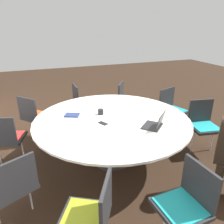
{
  "coord_description": "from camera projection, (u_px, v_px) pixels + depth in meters",
  "views": [
    {
      "loc": [
        -2.75,
        1.02,
        2.03
      ],
      "look_at": [
        0.0,
        0.0,
        0.83
      ],
      "focal_mm": 35.0,
      "sensor_mm": 36.0,
      "label": 1
    }
  ],
  "objects": [
    {
      "name": "spiral_notebook",
      "position": [
        72.0,
        115.0,
        3.29
      ],
      "size": [
        0.22,
        0.25,
        0.02
      ],
      "color": "navy",
      "rests_on": "conference_table"
    },
    {
      "name": "chair_4",
      "position": [
        82.0,
        100.0,
        4.59
      ],
      "size": [
        0.45,
        0.43,
        0.86
      ],
      "rotation": [
        0.0,
        0.0,
        9.45
      ],
      "color": "#262628",
      "rests_on": "ground_plane"
    },
    {
      "name": "ground_plane",
      "position": [
        112.0,
        160.0,
        3.48
      ],
      "size": [
        16.0,
        16.0,
        0.0
      ],
      "primitive_type": "plane",
      "color": "black"
    },
    {
      "name": "chair_7",
      "position": [
        12.0,
        184.0,
        2.21
      ],
      "size": [
        0.57,
        0.58,
        0.86
      ],
      "rotation": [
        0.0,
        0.0,
        11.45
      ],
      "color": "#262628",
      "rests_on": "ground_plane"
    },
    {
      "name": "cell_phone",
      "position": [
        103.0,
        123.0,
        3.04
      ],
      "size": [
        0.16,
        0.13,
        0.01
      ],
      "color": "black",
      "rests_on": "conference_table"
    },
    {
      "name": "chair_8",
      "position": [
        92.0,
        214.0,
        1.87
      ],
      "size": [
        0.59,
        0.58,
        0.86
      ],
      "rotation": [
        0.0,
        0.0,
        12.05
      ],
      "color": "#262628",
      "rests_on": "ground_plane"
    },
    {
      "name": "chair_2",
      "position": [
        171.0,
        107.0,
        4.23
      ],
      "size": [
        0.54,
        0.55,
        0.86
      ],
      "rotation": [
        0.0,
        0.0,
        8.18
      ],
      "color": "#262628",
      "rests_on": "ground_plane"
    },
    {
      "name": "laptop",
      "position": [
        156.0,
        124.0,
        2.91
      ],
      "size": [
        0.38,
        0.38,
        0.21
      ],
      "rotation": [
        0.0,
        0.0,
        2.32
      ],
      "color": "#232326",
      "rests_on": "conference_table"
    },
    {
      "name": "chair_1",
      "position": [
        203.0,
        122.0,
        3.6
      ],
      "size": [
        0.49,
        0.51,
        0.86
      ],
      "rotation": [
        0.0,
        0.0,
        7.67
      ],
      "color": "#262628",
      "rests_on": "ground_plane"
    },
    {
      "name": "chair_6",
      "position": [
        6.0,
        136.0,
        3.14
      ],
      "size": [
        0.53,
        0.54,
        0.86
      ],
      "rotation": [
        0.0,
        0.0,
        10.7
      ],
      "color": "#262628",
      "rests_on": "ground_plane"
    },
    {
      "name": "chair_5",
      "position": [
        34.0,
        114.0,
        3.9
      ],
      "size": [
        0.61,
        0.61,
        0.86
      ],
      "rotation": [
        0.0,
        0.0,
        10.15
      ],
      "color": "#262628",
      "rests_on": "ground_plane"
    },
    {
      "name": "coffee_cup",
      "position": [
        101.0,
        112.0,
        3.33
      ],
      "size": [
        0.09,
        0.09,
        0.08
      ],
      "color": "black",
      "rests_on": "conference_table"
    },
    {
      "name": "chair_9",
      "position": [
        187.0,
        200.0,
        2.01
      ],
      "size": [
        0.47,
        0.45,
        0.86
      ],
      "rotation": [
        0.0,
        0.0,
        12.63
      ],
      "color": "#262628",
      "rests_on": "ground_plane"
    },
    {
      "name": "handbag",
      "position": [
        142.0,
        112.0,
        4.95
      ],
      "size": [
        0.36,
        0.16,
        0.28
      ],
      "color": "black",
      "rests_on": "ground_plane"
    },
    {
      "name": "chair_3",
      "position": [
        127.0,
        99.0,
        4.68
      ],
      "size": [
        0.6,
        0.6,
        0.86
      ],
      "rotation": [
        0.0,
        0.0,
        8.82
      ],
      "color": "#262628",
      "rests_on": "ground_plane"
    },
    {
      "name": "conference_table",
      "position": [
        112.0,
        124.0,
        3.24
      ],
      "size": [
        2.27,
        2.27,
        0.73
      ],
      "color": "#333333",
      "rests_on": "ground_plane"
    }
  ]
}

